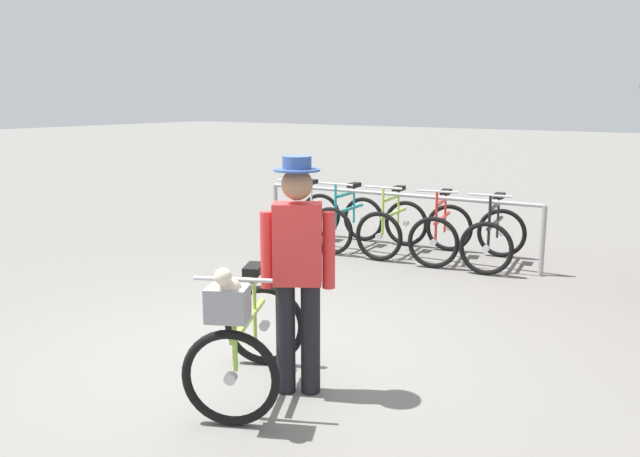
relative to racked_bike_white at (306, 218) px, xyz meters
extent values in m
plane|color=slate|center=(2.22, -3.81, -0.37)|extent=(80.00, 80.00, 0.00)
cylinder|color=#99999E|center=(-0.40, -0.21, 0.06)|extent=(0.06, 0.06, 0.85)
cylinder|color=#99999E|center=(3.43, 0.10, 0.06)|extent=(0.06, 0.06, 0.85)
cylinder|color=#99999E|center=(1.51, -0.06, 0.48)|extent=(3.84, 0.36, 0.05)
torus|color=black|center=(-0.09, 0.50, -0.04)|extent=(0.66, 0.20, 0.66)
cylinder|color=#B7B7BC|center=(-0.09, 0.50, -0.04)|extent=(0.09, 0.08, 0.08)
torus|color=black|center=(0.09, -0.50, -0.04)|extent=(0.66, 0.20, 0.66)
cylinder|color=#B7B7BC|center=(0.09, -0.50, -0.04)|extent=(0.09, 0.08, 0.08)
cube|color=silver|center=(0.00, 0.00, 0.19)|extent=(0.19, 0.91, 0.04)
cube|color=silver|center=(0.01, -0.05, 0.41)|extent=(0.14, 0.61, 0.04)
cylinder|color=silver|center=(-0.03, 0.18, 0.24)|extent=(0.03, 0.03, 0.55)
cube|color=black|center=(-0.03, 0.18, 0.51)|extent=(0.16, 0.26, 0.06)
cylinder|color=silver|center=(0.07, -0.38, 0.28)|extent=(0.03, 0.03, 0.63)
cylinder|color=#B7B7BC|center=(0.07, -0.38, 0.59)|extent=(0.52, 0.12, 0.03)
torus|color=black|center=(0.65, 0.57, -0.04)|extent=(0.66, 0.12, 0.66)
cylinder|color=#B7B7BC|center=(0.65, 0.57, -0.04)|extent=(0.09, 0.07, 0.08)
torus|color=black|center=(0.74, -0.45, -0.04)|extent=(0.66, 0.12, 0.66)
cylinder|color=#B7B7BC|center=(0.74, -0.45, -0.04)|extent=(0.09, 0.07, 0.08)
cube|color=teal|center=(0.70, 0.06, 0.19)|extent=(0.12, 0.92, 0.04)
cube|color=teal|center=(0.70, 0.01, 0.41)|extent=(0.09, 0.61, 0.04)
cylinder|color=teal|center=(0.68, 0.24, 0.24)|extent=(0.03, 0.03, 0.55)
cube|color=black|center=(0.68, 0.24, 0.51)|extent=(0.14, 0.25, 0.06)
cylinder|color=teal|center=(0.73, -0.33, 0.28)|extent=(0.03, 0.03, 0.63)
cylinder|color=#B7B7BC|center=(0.73, -0.33, 0.59)|extent=(0.52, 0.08, 0.03)
torus|color=black|center=(1.33, 0.62, -0.04)|extent=(0.66, 0.14, 0.66)
cylinder|color=#B7B7BC|center=(1.33, 0.62, -0.04)|extent=(0.09, 0.07, 0.08)
torus|color=black|center=(1.46, -0.39, -0.04)|extent=(0.66, 0.14, 0.66)
cylinder|color=#B7B7BC|center=(1.46, -0.39, -0.04)|extent=(0.09, 0.07, 0.08)
cube|color=#9ED14C|center=(1.40, 0.11, 0.19)|extent=(0.15, 0.92, 0.04)
cube|color=#9ED14C|center=(1.40, 0.06, 0.41)|extent=(0.11, 0.61, 0.04)
cylinder|color=#9ED14C|center=(1.37, 0.30, 0.24)|extent=(0.03, 0.03, 0.55)
cube|color=black|center=(1.37, 0.30, 0.51)|extent=(0.15, 0.25, 0.06)
cylinder|color=#9ED14C|center=(1.44, -0.27, 0.28)|extent=(0.03, 0.03, 0.63)
cylinder|color=#B7B7BC|center=(1.44, -0.27, 0.59)|extent=(0.52, 0.09, 0.03)
torus|color=black|center=(1.98, 0.67, -0.04)|extent=(0.66, 0.21, 0.66)
cylinder|color=#B7B7BC|center=(1.98, 0.67, -0.04)|extent=(0.09, 0.08, 0.08)
torus|color=black|center=(2.20, -0.33, -0.04)|extent=(0.66, 0.21, 0.66)
cylinder|color=#B7B7BC|center=(2.20, -0.33, -0.04)|extent=(0.09, 0.08, 0.08)
cube|color=red|center=(2.09, 0.17, 0.19)|extent=(0.23, 0.90, 0.04)
cube|color=red|center=(2.10, 0.12, 0.41)|extent=(0.17, 0.61, 0.04)
cylinder|color=red|center=(2.05, 0.35, 0.24)|extent=(0.03, 0.03, 0.55)
cube|color=black|center=(2.05, 0.35, 0.51)|extent=(0.17, 0.26, 0.06)
cylinder|color=red|center=(2.18, -0.21, 0.28)|extent=(0.03, 0.03, 0.63)
cylinder|color=#B7B7BC|center=(2.18, -0.21, 0.59)|extent=(0.51, 0.14, 0.03)
torus|color=black|center=(2.71, 0.73, -0.04)|extent=(0.66, 0.17, 0.66)
cylinder|color=#B7B7BC|center=(2.71, 0.73, -0.04)|extent=(0.09, 0.07, 0.08)
torus|color=black|center=(2.87, -0.28, -0.04)|extent=(0.66, 0.17, 0.66)
cylinder|color=#B7B7BC|center=(2.87, -0.28, -0.04)|extent=(0.09, 0.07, 0.08)
cube|color=black|center=(2.79, 0.23, 0.19)|extent=(0.18, 0.91, 0.04)
cube|color=black|center=(2.80, 0.18, 0.41)|extent=(0.13, 0.61, 0.04)
cylinder|color=black|center=(2.76, 0.41, 0.24)|extent=(0.03, 0.03, 0.55)
cube|color=black|center=(2.76, 0.41, 0.51)|extent=(0.16, 0.26, 0.06)
cylinder|color=black|center=(2.85, -0.16, 0.28)|extent=(0.03, 0.03, 0.63)
cylinder|color=#B7B7BC|center=(2.85, -0.16, 0.59)|extent=(0.52, 0.11, 0.03)
torus|color=black|center=(2.39, -3.91, -0.04)|extent=(0.62, 0.35, 0.66)
cylinder|color=#B7B7BC|center=(2.39, -3.91, -0.04)|extent=(0.10, 0.09, 0.08)
torus|color=black|center=(2.85, -4.82, -0.04)|extent=(0.62, 0.35, 0.66)
cylinder|color=#B7B7BC|center=(2.85, -4.82, -0.04)|extent=(0.10, 0.09, 0.08)
cube|color=#9ED14C|center=(2.62, -4.37, 0.19)|extent=(0.44, 0.84, 0.04)
cube|color=#9ED14C|center=(2.64, -4.41, 0.41)|extent=(0.31, 0.56, 0.04)
cylinder|color=#9ED14C|center=(2.54, -4.20, 0.24)|extent=(0.03, 0.03, 0.55)
cube|color=black|center=(2.54, -4.20, 0.51)|extent=(0.21, 0.27, 0.06)
cylinder|color=#9ED14C|center=(2.80, -4.71, 0.28)|extent=(0.03, 0.03, 0.63)
cylinder|color=#B7B7BC|center=(2.80, -4.71, 0.59)|extent=(0.48, 0.26, 0.03)
cube|color=gray|center=(2.86, -4.84, 0.47)|extent=(0.32, 0.30, 0.22)
ellipsoid|color=beige|center=(2.86, -4.84, 0.57)|extent=(0.23, 0.22, 0.16)
sphere|color=beige|center=(2.90, -4.91, 0.67)|extent=(0.11, 0.11, 0.11)
cylinder|color=black|center=(2.84, -4.21, 0.04)|extent=(0.14, 0.14, 0.82)
cylinder|color=black|center=(2.99, -4.12, 0.04)|extent=(0.14, 0.14, 0.82)
cube|color=red|center=(2.91, -4.16, 0.74)|extent=(0.39, 0.35, 0.58)
cylinder|color=red|center=(2.72, -4.27, 0.69)|extent=(0.09, 0.09, 0.55)
cylinder|color=red|center=(3.09, -4.03, 0.69)|extent=(0.09, 0.09, 0.55)
sphere|color=#9E7051|center=(2.91, -4.16, 1.16)|extent=(0.22, 0.22, 0.22)
cylinder|color=#334C8C|center=(2.91, -4.16, 1.26)|extent=(0.32, 0.32, 0.02)
cylinder|color=#334C8C|center=(2.91, -4.16, 1.31)|extent=(0.20, 0.20, 0.09)
camera|label=1|loc=(5.59, -7.79, 1.75)|focal=36.94mm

